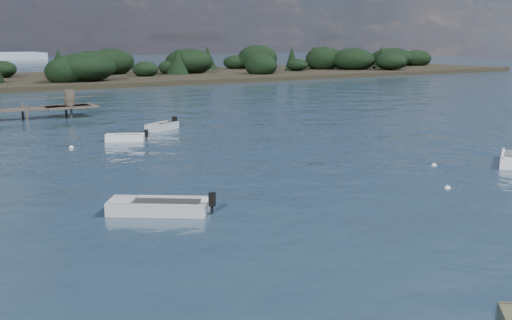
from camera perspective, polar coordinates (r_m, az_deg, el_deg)
ground at (r=77.70m, az=-21.66°, el=4.31°), size 400.00×400.00×0.00m
dinghy_mid_grey at (r=29.42m, az=-8.69°, el=-4.35°), size 4.57×4.01×1.22m
tender_far_grey_b at (r=55.71m, az=-8.34°, el=2.85°), size 3.54×2.61×1.23m
tender_far_white at (r=50.10m, az=-11.56°, el=1.83°), size 3.17×2.38×1.10m
buoy_b at (r=35.25m, az=16.66°, el=-2.43°), size 0.32×0.32×0.32m
buoy_d at (r=41.22m, az=15.54°, el=-0.49°), size 0.32×0.32×0.32m
buoy_e at (r=48.07m, az=-16.09°, el=1.06°), size 0.32×0.32×0.32m
far_headland at (r=122.77m, az=-14.14°, el=7.79°), size 190.00×40.00×5.80m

